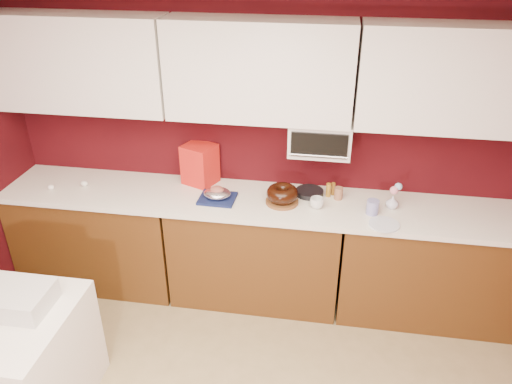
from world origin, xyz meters
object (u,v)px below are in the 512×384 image
Objects in this scene: toaster_oven at (320,137)px; pandoro_box at (200,164)px; coffee_mug at (317,202)px; flower_vase at (392,201)px; bundt_cake at (282,193)px; foil_ham_nest at (217,193)px; newspaper_stack at (18,299)px; blue_jar at (373,207)px.

pandoro_box is at bearing 176.97° from toaster_oven.
flower_vase is at bearing 8.95° from coffee_mug.
toaster_oven reaches higher than flower_vase.
bundt_cake is 0.81m from flower_vase.
foil_ham_nest is at bearing 179.85° from coffee_mug.
pandoro_box is 1.51m from flower_vase.
toaster_oven reaches higher than coffee_mug.
bundt_cake is 1.88m from newspaper_stack.
toaster_oven reaches higher than bundt_cake.
coffee_mug is 0.55m from flower_vase.
flower_vase reaches higher than coffee_mug.
flower_vase is at bearing 35.63° from blue_jar.
pandoro_box reaches higher than newspaper_stack.
blue_jar is at bearing -144.37° from flower_vase.
bundt_cake is at bearing -176.18° from flower_vase.
bundt_cake is at bearing 3.53° from foil_ham_nest.
foil_ham_nest is 1.15m from blue_jar.
bundt_cake is at bearing 172.93° from coffee_mug.
newspaper_stack is at bearing -127.40° from foil_ham_nest.
blue_jar is at bearing 29.72° from newspaper_stack.
bundt_cake is at bearing -143.58° from toaster_oven.
foil_ham_nest is 1.88× the size of flower_vase.
pandoro_box is (-0.69, 0.23, 0.08)m from bundt_cake.
blue_jar is at bearing -29.71° from toaster_oven.
coffee_mug is at bearing -0.15° from foil_ham_nest.
bundt_cake is at bearing 3.78° from pandoro_box.
pandoro_box is 3.30× the size of coffee_mug.
toaster_oven is at bearing 36.42° from bundt_cake.
toaster_oven is 0.71m from flower_vase.
blue_jar is (1.15, -0.02, -0.00)m from foil_ham_nest.
foil_ham_nest is 0.75m from coffee_mug.
blue_jar is 0.18m from flower_vase.
flower_vase reaches higher than blue_jar.
newspaper_stack is at bearing -150.28° from blue_jar.
pandoro_box is 2.96× the size of flower_vase.
foil_ham_nest is (-0.49, -0.03, -0.02)m from bundt_cake.
foil_ham_nest is 1.52m from newspaper_stack.
blue_jar reaches higher than coffee_mug.
pandoro_box reaches higher than coffee_mug.
foil_ham_nest is at bearing -163.89° from toaster_oven.
toaster_oven is at bearing 40.49° from newspaper_stack.
pandoro_box is at bearing 161.31° from bundt_cake.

